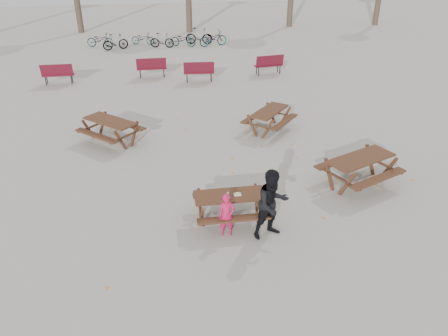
{
  "coord_description": "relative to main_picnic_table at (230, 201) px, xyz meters",
  "views": [
    {
      "loc": [
        -1.57,
        -9.18,
        6.57
      ],
      "look_at": [
        0.0,
        1.0,
        1.0
      ],
      "focal_mm": 35.0,
      "sensor_mm": 36.0,
      "label": 1
    }
  ],
  "objects": [
    {
      "name": "food_tray",
      "position": [
        0.18,
        -0.05,
        0.21
      ],
      "size": [
        0.18,
        0.11,
        0.03
      ],
      "primitive_type": "cube",
      "color": "white",
      "rests_on": "main_picnic_table"
    },
    {
      "name": "ground",
      "position": [
        0.0,
        0.0,
        -0.59
      ],
      "size": [
        80.0,
        80.0,
        0.0
      ],
      "primitive_type": "plane",
      "color": "gray",
      "rests_on": "ground"
    },
    {
      "name": "adult",
      "position": [
        0.89,
        -0.77,
        0.31
      ],
      "size": [
        1.04,
        0.91,
        1.79
      ],
      "primitive_type": "imported",
      "rotation": [
        0.0,
        0.0,
        0.31
      ],
      "color": "black",
      "rests_on": "ground"
    },
    {
      "name": "park_bench_row",
      "position": [
        -0.91,
        12.67,
        -0.07
      ],
      "size": [
        12.14,
        1.64,
        1.03
      ],
      "color": "maroon",
      "rests_on": "ground"
    },
    {
      "name": "main_picnic_table",
      "position": [
        0.0,
        0.0,
        0.0
      ],
      "size": [
        1.8,
        1.45,
        0.78
      ],
      "color": "#371C14",
      "rests_on": "ground"
    },
    {
      "name": "picnic_table_east",
      "position": [
        4.03,
        1.24,
        -0.14
      ],
      "size": [
        2.55,
        2.35,
        0.89
      ],
      "primitive_type": null,
      "rotation": [
        0.0,
        0.0,
        0.41
      ],
      "color": "#371C14",
      "rests_on": "ground"
    },
    {
      "name": "soda_bottle",
      "position": [
        -0.08,
        -0.15,
        0.26
      ],
      "size": [
        0.07,
        0.07,
        0.17
      ],
      "color": "silver",
      "rests_on": "main_picnic_table"
    },
    {
      "name": "child",
      "position": [
        -0.18,
        -0.59,
        -0.02
      ],
      "size": [
        0.44,
        0.32,
        1.13
      ],
      "primitive_type": "imported",
      "rotation": [
        0.0,
        0.0,
        -0.11
      ],
      "color": "#CE1950",
      "rests_on": "ground"
    },
    {
      "name": "fallen_leaves",
      "position": [
        0.5,
        2.5,
        -0.58
      ],
      "size": [
        11.0,
        11.0,
        0.01
      ],
      "primitive_type": null,
      "color": "orange",
      "rests_on": "ground"
    },
    {
      "name": "picnic_table_far",
      "position": [
        2.41,
        5.56,
        -0.19
      ],
      "size": [
        2.31,
        2.35,
        0.79
      ],
      "primitive_type": null,
      "rotation": [
        0.0,
        0.0,
        0.86
      ],
      "color": "#371C14",
      "rests_on": "ground"
    },
    {
      "name": "bread_roll",
      "position": [
        0.18,
        -0.05,
        0.25
      ],
      "size": [
        0.14,
        0.06,
        0.05
      ],
      "primitive_type": "ellipsoid",
      "color": "tan",
      "rests_on": "food_tray"
    },
    {
      "name": "bicycle_row",
      "position": [
        -0.99,
        20.03,
        -0.12
      ],
      "size": [
        9.16,
        2.18,
        1.07
      ],
      "color": "black",
      "rests_on": "ground"
    },
    {
      "name": "picnic_table_north",
      "position": [
        -3.35,
        5.36,
        -0.17
      ],
      "size": [
        2.49,
        2.48,
        0.84
      ],
      "primitive_type": null,
      "rotation": [
        0.0,
        0.0,
        -0.76
      ],
      "color": "#371C14",
      "rests_on": "ground"
    }
  ]
}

